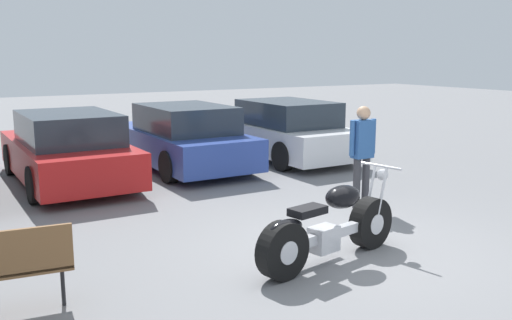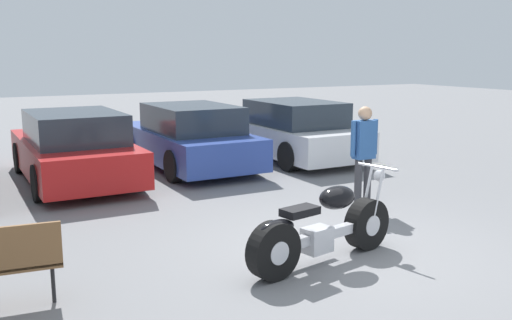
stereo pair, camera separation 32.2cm
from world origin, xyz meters
name	(u,v)px [view 1 (the left image)]	position (x,y,z in m)	size (l,w,h in m)	color
ground_plane	(347,249)	(0.00, 0.00, 0.00)	(60.00, 60.00, 0.00)	slate
motorcycle	(329,228)	(-0.49, -0.25, 0.42)	(2.24, 0.81, 1.07)	black
parked_car_red	(67,150)	(-2.18, 5.71, 0.66)	(1.89, 4.37, 1.39)	red
parked_car_blue	(182,138)	(0.34, 6.01, 0.66)	(1.89, 4.37, 1.39)	#2D479E
parked_car_white	(283,131)	(2.87, 5.84, 0.66)	(1.89, 4.37, 1.39)	white
person_standing	(362,148)	(1.52, 1.49, 0.98)	(0.52, 0.22, 1.65)	#38383D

